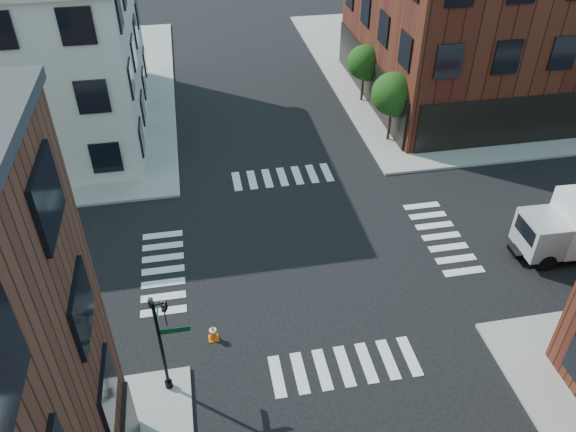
% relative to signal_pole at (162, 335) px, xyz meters
% --- Properties ---
extents(ground, '(120.00, 120.00, 0.00)m').
position_rel_signal_pole_xyz_m(ground, '(6.72, 6.68, -2.86)').
color(ground, black).
rests_on(ground, ground).
extents(sidewalk_ne, '(30.00, 30.00, 0.15)m').
position_rel_signal_pole_xyz_m(sidewalk_ne, '(27.72, 27.68, -2.78)').
color(sidewalk_ne, gray).
rests_on(sidewalk_ne, ground).
extents(building_ne, '(25.00, 16.00, 12.00)m').
position_rel_signal_pole_xyz_m(building_ne, '(27.22, 22.68, 3.14)').
color(building_ne, '#3E160F').
rests_on(building_ne, ground).
extents(tree_near, '(2.69, 2.69, 4.49)m').
position_rel_signal_pole_xyz_m(tree_near, '(14.28, 16.65, 0.30)').
color(tree_near, black).
rests_on(tree_near, ground).
extents(tree_far, '(2.43, 2.43, 4.07)m').
position_rel_signal_pole_xyz_m(tree_far, '(14.28, 22.65, 0.02)').
color(tree_far, black).
rests_on(tree_far, ground).
extents(signal_pole, '(1.29, 1.24, 4.60)m').
position_rel_signal_pole_xyz_m(signal_pole, '(0.00, 0.00, 0.00)').
color(signal_pole, black).
rests_on(signal_pole, ground).
extents(traffic_cone, '(0.43, 0.43, 0.76)m').
position_rel_signal_pole_xyz_m(traffic_cone, '(1.75, 2.04, -2.49)').
color(traffic_cone, orange).
rests_on(traffic_cone, ground).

